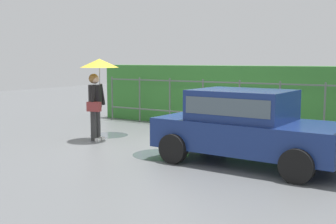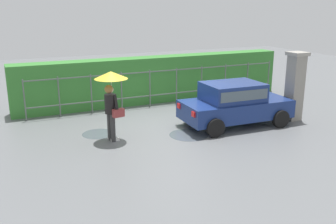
% 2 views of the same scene
% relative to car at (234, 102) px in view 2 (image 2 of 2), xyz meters
% --- Properties ---
extents(ground_plane, '(40.00, 40.00, 0.00)m').
position_rel_car_xyz_m(ground_plane, '(-1.82, 0.78, -0.80)').
color(ground_plane, slate).
extents(car, '(3.79, 1.97, 1.48)m').
position_rel_car_xyz_m(car, '(0.00, 0.00, 0.00)').
color(car, navy).
rests_on(car, ground).
extents(pedestrian, '(0.99, 0.99, 2.10)m').
position_rel_car_xyz_m(pedestrian, '(-4.18, 0.30, 0.77)').
color(pedestrian, '#333333').
rests_on(pedestrian, ground).
extents(gate_pillar, '(0.60, 0.60, 2.42)m').
position_rel_car_xyz_m(gate_pillar, '(2.30, -0.33, 0.44)').
color(gate_pillar, gray).
rests_on(gate_pillar, ground).
extents(fence_section, '(10.75, 0.05, 1.50)m').
position_rel_car_xyz_m(fence_section, '(-1.06, 3.51, 0.02)').
color(fence_section, '#59605B').
rests_on(fence_section, ground).
extents(hedge_row, '(11.70, 0.90, 1.90)m').
position_rel_car_xyz_m(hedge_row, '(-1.06, 4.28, 0.15)').
color(hedge_row, '#387F33').
rests_on(hedge_row, ground).
extents(puddle_near, '(1.24, 1.24, 0.00)m').
position_rel_car_xyz_m(puddle_near, '(-1.87, -0.27, -0.80)').
color(puddle_near, '#4C545B').
rests_on(puddle_near, ground).
extents(puddle_far, '(1.05, 1.05, 0.00)m').
position_rel_car_xyz_m(puddle_far, '(-4.45, 1.02, -0.80)').
color(puddle_far, '#4C545B').
rests_on(puddle_far, ground).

